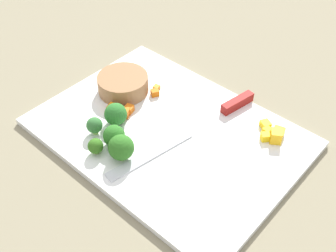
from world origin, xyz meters
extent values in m
plane|color=gray|center=(0.00, 0.00, 0.00)|extent=(4.00, 4.00, 0.00)
cube|color=white|center=(0.00, 0.00, 0.01)|extent=(0.45, 0.32, 0.01)
cylinder|color=#986B43|center=(-0.14, 0.02, 0.03)|extent=(0.10, 0.10, 0.03)
cube|color=silver|center=(0.02, -0.06, 0.01)|extent=(0.05, 0.17, 0.00)
cube|color=maroon|center=(0.05, 0.13, 0.02)|extent=(0.03, 0.07, 0.02)
cube|color=orange|center=(-0.09, 0.07, 0.02)|extent=(0.01, 0.01, 0.01)
cube|color=orange|center=(-0.08, 0.06, 0.02)|extent=(0.02, 0.02, 0.01)
cube|color=orange|center=(-0.11, -0.03, 0.02)|extent=(0.02, 0.02, 0.01)
cube|color=orange|center=(-0.09, -0.04, 0.02)|extent=(0.01, 0.01, 0.01)
cube|color=orange|center=(-0.08, -0.02, 0.02)|extent=(0.02, 0.02, 0.01)
cube|color=orange|center=(-0.09, -0.01, 0.02)|extent=(0.02, 0.02, 0.01)
cube|color=yellow|center=(0.12, 0.12, 0.02)|extent=(0.02, 0.02, 0.01)
cube|color=yellow|center=(0.13, 0.11, 0.02)|extent=(0.02, 0.02, 0.01)
cube|color=yellow|center=(0.15, 0.12, 0.02)|extent=(0.02, 0.02, 0.01)
cube|color=yellow|center=(0.15, 0.10, 0.02)|extent=(0.03, 0.03, 0.02)
cube|color=yellow|center=(0.14, 0.09, 0.02)|extent=(0.02, 0.02, 0.01)
cylinder|color=#85AE63|center=(-0.01, -0.10, 0.02)|extent=(0.01, 0.01, 0.01)
sphere|color=#2B6A1F|center=(-0.01, -0.10, 0.04)|extent=(0.04, 0.04, 0.04)
cylinder|color=#93B565|center=(-0.08, -0.05, 0.02)|extent=(0.01, 0.01, 0.01)
sphere|color=#296E28|center=(-0.08, -0.05, 0.03)|extent=(0.04, 0.04, 0.04)
cylinder|color=#98AC69|center=(-0.04, -0.08, 0.02)|extent=(0.01, 0.01, 0.01)
sphere|color=#296B21|center=(-0.04, -0.08, 0.03)|extent=(0.04, 0.04, 0.04)
cylinder|color=#94C05B|center=(-0.09, -0.09, 0.02)|extent=(0.01, 0.01, 0.01)
sphere|color=#316C32|center=(-0.09, -0.09, 0.03)|extent=(0.03, 0.03, 0.03)
cylinder|color=#94B25B|center=(-0.05, -0.12, 0.02)|extent=(0.01, 0.01, 0.01)
sphere|color=#32681C|center=(-0.05, -0.12, 0.03)|extent=(0.03, 0.03, 0.03)
camera|label=1|loc=(0.34, -0.38, 0.51)|focal=43.72mm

